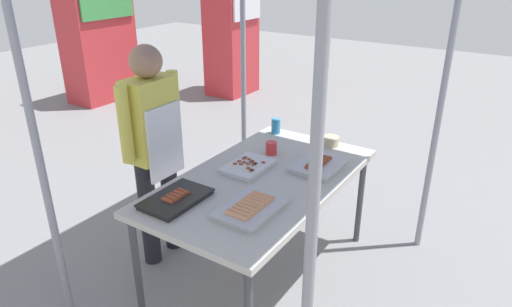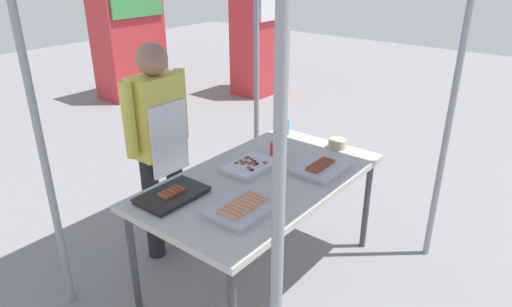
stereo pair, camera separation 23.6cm
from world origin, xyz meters
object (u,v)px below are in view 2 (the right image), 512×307
drink_cup_near_edge (276,149)px  condiment_bowl (337,144)px  tray_meat_skewers (250,166)px  neighbor_stall_left (258,39)px  stall_table (262,185)px  drink_cup_by_wok (285,127)px  tray_spring_rolls (172,195)px  tray_grilled_sausages (243,207)px  vendor_woman (159,137)px  tray_pork_links (320,168)px  neighbor_stall_right (129,38)px

drink_cup_near_edge → condiment_bowl: bearing=-36.8°
tray_meat_skewers → neighbor_stall_left: neighbor_stall_left is taller
stall_table → drink_cup_by_wok: drink_cup_by_wok is taller
tray_meat_skewers → condiment_bowl: size_ratio=2.67×
tray_spring_rolls → neighbor_stall_left: bearing=32.3°
tray_grilled_sausages → vendor_woman: vendor_woman is taller
stall_table → vendor_woman: size_ratio=1.05×
drink_cup_near_edge → vendor_woman: bearing=131.2°
drink_cup_near_edge → neighbor_stall_left: size_ratio=0.05×
tray_pork_links → drink_cup_near_edge: 0.38m
drink_cup_by_wok → neighbor_stall_left: neighbor_stall_left is taller
drink_cup_by_wok → drink_cup_near_edge: bearing=-153.5°
tray_spring_rolls → drink_cup_by_wok: size_ratio=3.39×
drink_cup_near_edge → tray_pork_links: bearing=-94.0°
tray_meat_skewers → drink_cup_by_wok: size_ratio=2.97×
tray_meat_skewers → tray_spring_rolls: size_ratio=0.88×
neighbor_stall_left → drink_cup_by_wok: bearing=-138.7°
neighbor_stall_right → condiment_bowl: bearing=-109.0°
tray_grilled_sausages → drink_cup_by_wok: 1.19m
drink_cup_by_wok → vendor_woman: (-0.88, 0.42, 0.09)m
tray_pork_links → tray_spring_rolls: tray_pork_links is taller
tray_pork_links → drink_cup_by_wok: 0.68m
tray_grilled_sausages → condiment_bowl: bearing=1.7°
tray_meat_skewers → drink_cup_by_wok: 0.67m
condiment_bowl → tray_pork_links: bearing=-165.8°
drink_cup_by_wok → neighbor_stall_right: 4.19m
stall_table → neighbor_stall_left: bearing=38.5°
neighbor_stall_right → vendor_woman: bearing=-124.4°
tray_pork_links → tray_spring_rolls: 0.96m
neighbor_stall_left → neighbor_stall_right: (-1.31, 1.43, 0.04)m
tray_pork_links → neighbor_stall_right: 4.85m
stall_table → tray_meat_skewers: size_ratio=4.66×
tray_meat_skewers → tray_pork_links: size_ratio=0.96×
condiment_bowl → drink_cup_by_wok: 0.46m
tray_spring_rolls → neighbor_stall_right: 4.83m
drink_cup_near_edge → neighbor_stall_left: 4.15m
tray_pork_links → neighbor_stall_left: bearing=43.4°
tray_meat_skewers → vendor_woman: (-0.24, 0.60, 0.13)m
tray_pork_links → drink_cup_by_wok: size_ratio=3.09×
tray_spring_rolls → vendor_woman: size_ratio=0.26×
drink_cup_near_edge → neighbor_stall_right: 4.50m
stall_table → drink_cup_by_wok: (0.70, 0.32, 0.11)m
stall_table → tray_spring_rolls: bearing=155.0°
tray_spring_rolls → drink_cup_by_wok: drink_cup_by_wok is taller
tray_pork_links → vendor_woman: 1.10m
tray_pork_links → vendor_woman: (-0.50, 0.97, 0.13)m
stall_table → condiment_bowl: size_ratio=12.43×
tray_spring_rolls → vendor_woman: vendor_woman is taller
tray_meat_skewers → drink_cup_near_edge: 0.29m
stall_table → tray_pork_links: bearing=-36.9°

